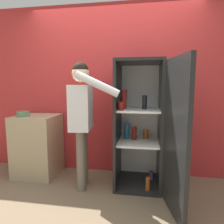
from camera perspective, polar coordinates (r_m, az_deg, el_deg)
ground_plane at (r=2.50m, az=-3.35°, el=-25.22°), size 12.00×12.00×0.00m
wall_back at (r=3.07m, az=0.53°, el=6.11°), size 7.00×0.06×2.55m
refrigerator at (r=2.62m, az=9.39°, el=-3.97°), size 0.78×1.24×1.67m
person at (r=2.58m, az=-8.55°, el=0.47°), size 0.68×0.58×1.64m
counter at (r=3.26m, az=-20.47°, el=-8.90°), size 0.60×0.56×0.91m
bowl at (r=3.14m, az=-24.03°, el=-0.50°), size 0.18×0.18×0.07m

